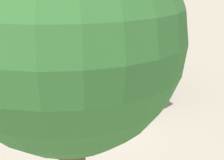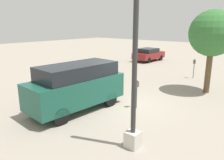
{
  "view_description": "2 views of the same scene",
  "coord_description": "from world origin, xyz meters",
  "px_view_note": "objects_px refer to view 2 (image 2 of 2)",
  "views": [
    {
      "loc": [
        -8.25,
        3.63,
        4.18
      ],
      "look_at": [
        -0.23,
        -0.52,
        1.18
      ],
      "focal_mm": 55.0,
      "sensor_mm": 36.0,
      "label": 1
    },
    {
      "loc": [
        8.34,
        6.07,
        3.95
      ],
      "look_at": [
        0.26,
        -0.72,
        1.23
      ],
      "focal_mm": 35.0,
      "sensor_mm": 36.0,
      "label": 2
    }
  ],
  "objects_px": {
    "parking_meter_near": "(137,88)",
    "street_tree": "(212,34)",
    "lamp_post": "(134,96)",
    "parked_van": "(77,85)",
    "car_distant": "(149,54)",
    "parking_meter_far": "(194,64)"
  },
  "relations": [
    {
      "from": "parking_meter_near",
      "to": "parking_meter_far",
      "type": "bearing_deg",
      "value": -174.65
    },
    {
      "from": "lamp_post",
      "to": "street_tree",
      "type": "relative_size",
      "value": 1.17
    },
    {
      "from": "street_tree",
      "to": "parked_van",
      "type": "bearing_deg",
      "value": -29.55
    },
    {
      "from": "parked_van",
      "to": "street_tree",
      "type": "height_order",
      "value": "street_tree"
    },
    {
      "from": "parking_meter_near",
      "to": "lamp_post",
      "type": "distance_m",
      "value": 3.6
    },
    {
      "from": "car_distant",
      "to": "parking_meter_near",
      "type": "bearing_deg",
      "value": -148.24
    },
    {
      "from": "parking_meter_near",
      "to": "lamp_post",
      "type": "relative_size",
      "value": 0.25
    },
    {
      "from": "parked_van",
      "to": "car_distant",
      "type": "bearing_deg",
      "value": -158.45
    },
    {
      "from": "lamp_post",
      "to": "parking_meter_far",
      "type": "bearing_deg",
      "value": -169.72
    },
    {
      "from": "parking_meter_near",
      "to": "street_tree",
      "type": "xyz_separation_m",
      "value": [
        -4.74,
        1.8,
        2.4
      ]
    },
    {
      "from": "street_tree",
      "to": "car_distant",
      "type": "bearing_deg",
      "value": -131.9
    },
    {
      "from": "parking_meter_near",
      "to": "street_tree",
      "type": "height_order",
      "value": "street_tree"
    },
    {
      "from": "parking_meter_near",
      "to": "parking_meter_far",
      "type": "distance_m",
      "value": 7.74
    },
    {
      "from": "street_tree",
      "to": "parking_meter_near",
      "type": "bearing_deg",
      "value": -20.74
    },
    {
      "from": "street_tree",
      "to": "parking_meter_far",
      "type": "bearing_deg",
      "value": -147.92
    },
    {
      "from": "parked_van",
      "to": "street_tree",
      "type": "relative_size",
      "value": 0.99
    },
    {
      "from": "lamp_post",
      "to": "street_tree",
      "type": "distance_m",
      "value": 7.91
    },
    {
      "from": "lamp_post",
      "to": "parked_van",
      "type": "bearing_deg",
      "value": -104.7
    },
    {
      "from": "parking_meter_near",
      "to": "car_distant",
      "type": "bearing_deg",
      "value": -146.73
    },
    {
      "from": "parking_meter_far",
      "to": "street_tree",
      "type": "height_order",
      "value": "street_tree"
    },
    {
      "from": "lamp_post",
      "to": "car_distant",
      "type": "relative_size",
      "value": 1.43
    },
    {
      "from": "parking_meter_near",
      "to": "parking_meter_far",
      "type": "xyz_separation_m",
      "value": [
        -7.74,
        -0.08,
        0.04
      ]
    }
  ]
}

